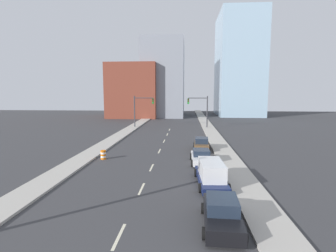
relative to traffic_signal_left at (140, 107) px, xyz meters
name	(u,v)px	position (x,y,z in m)	size (l,w,h in m)	color
sidewalk_left	(136,125)	(-1.44, 2.47, -4.04)	(2.40, 101.57, 0.17)	#ADA89E
sidewalk_right	(207,126)	(13.87, 2.47, -4.04)	(2.40, 101.57, 0.17)	#ADA89E
lane_stripe_at_8m	(119,236)	(6.22, -40.81, -4.12)	(0.16, 2.40, 0.01)	beige
lane_stripe_at_14m	(142,189)	(6.22, -34.40, -4.12)	(0.16, 2.40, 0.01)	beige
lane_stripe_at_19m	(152,167)	(6.22, -28.87, -4.12)	(0.16, 2.40, 0.01)	beige
lane_stripe_at_27m	(159,151)	(6.22, -21.78, -4.12)	(0.16, 2.40, 0.01)	beige
lane_stripe_at_33m	(164,141)	(6.22, -15.11, -4.12)	(0.16, 2.40, 0.01)	beige
lane_stripe_at_39m	(167,134)	(6.22, -8.82, -4.12)	(0.16, 2.40, 0.01)	beige
lane_stripe_at_45m	(169,130)	(6.22, -3.05, -4.12)	(0.16, 2.40, 0.01)	beige
building_brick_left	(135,91)	(-5.87, 24.86, 3.52)	(14.00, 16.00, 15.27)	brown
building_office_center	(164,79)	(2.52, 28.86, 7.10)	(12.00, 20.00, 22.44)	gray
building_glass_right	(239,65)	(25.68, 32.86, 11.54)	(13.00, 20.00, 31.31)	#99B7CC
traffic_signal_left	(140,107)	(0.00, 0.00, 0.00)	(4.07, 0.35, 6.40)	#38383D
traffic_signal_right	(202,108)	(12.44, 0.00, 0.00)	(4.07, 0.35, 6.40)	#38383D
traffic_barrel	(103,155)	(0.71, -26.11, -3.64)	(0.56, 0.56, 0.95)	orange
sedan_black	(222,213)	(11.32, -39.46, -3.43)	(2.24, 4.56, 1.54)	black
box_truck_navy	(211,173)	(11.34, -33.19, -3.24)	(2.42, 5.79, 1.84)	#141E47
sedan_white	(201,157)	(10.94, -26.94, -3.48)	(2.19, 4.34, 1.38)	silver
sedan_brown	(202,145)	(11.31, -20.91, -3.42)	(2.18, 4.30, 1.54)	brown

